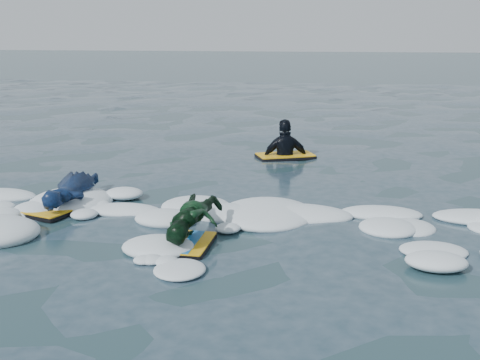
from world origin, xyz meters
The scene contains 5 objects.
ground centered at (0.00, 0.00, 0.00)m, with size 120.00×120.00×0.00m, color #172D38.
foam_band centered at (0.00, 1.03, 0.00)m, with size 12.00×3.10×0.30m, color white, non-canonical shape.
prone_woman_unit centered at (-1.50, 1.52, 0.20)m, with size 0.84×1.59×0.39m.
prone_child_unit centered at (0.50, 0.40, 0.23)m, with size 0.68×1.23×0.46m.
waiting_rider_unit centered at (1.15, 5.08, -0.05)m, with size 1.20×0.95×1.58m.
Camera 1 is at (2.01, -5.90, 2.35)m, focal length 45.00 mm.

